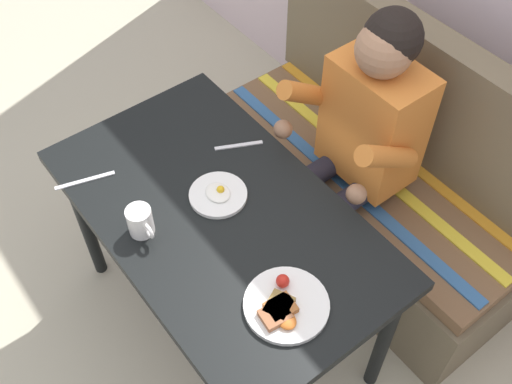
# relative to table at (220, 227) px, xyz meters

# --- Properties ---
(ground_plane) EXTENTS (8.00, 8.00, 0.00)m
(ground_plane) POSITION_rel_table_xyz_m (0.00, 0.00, -0.65)
(ground_plane) COLOR #B8B096
(table) EXTENTS (1.20, 0.70, 0.73)m
(table) POSITION_rel_table_xyz_m (0.00, 0.00, 0.00)
(table) COLOR black
(table) RESTS_ON ground
(couch) EXTENTS (1.44, 0.56, 1.00)m
(couch) POSITION_rel_table_xyz_m (0.00, 0.76, -0.32)
(couch) COLOR brown
(couch) RESTS_ON ground
(person) EXTENTS (0.45, 0.61, 1.21)m
(person) POSITION_rel_table_xyz_m (0.02, 0.59, 0.09)
(person) COLOR orange
(person) RESTS_ON ground
(plate_breakfast) EXTENTS (0.25, 0.25, 0.05)m
(plate_breakfast) POSITION_rel_table_xyz_m (0.39, -0.05, 0.10)
(plate_breakfast) COLOR white
(plate_breakfast) RESTS_ON table
(plate_eggs) EXTENTS (0.19, 0.19, 0.04)m
(plate_eggs) POSITION_rel_table_xyz_m (-0.06, 0.04, 0.09)
(plate_eggs) COLOR white
(plate_eggs) RESTS_ON table
(coffee_mug) EXTENTS (0.12, 0.08, 0.10)m
(coffee_mug) POSITION_rel_table_xyz_m (-0.08, -0.23, 0.13)
(coffee_mug) COLOR white
(coffee_mug) RESTS_ON table
(fork) EXTENTS (0.09, 0.16, 0.00)m
(fork) POSITION_rel_table_xyz_m (-0.20, 0.22, 0.08)
(fork) COLOR silver
(fork) RESTS_ON table
(knife) EXTENTS (0.07, 0.20, 0.00)m
(knife) POSITION_rel_table_xyz_m (-0.38, -0.28, 0.08)
(knife) COLOR silver
(knife) RESTS_ON table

